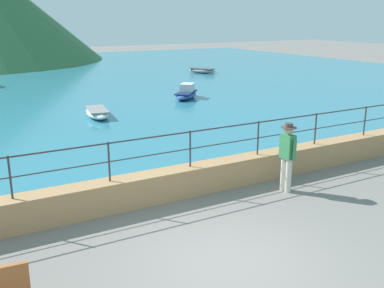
{
  "coord_description": "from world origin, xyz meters",
  "views": [
    {
      "loc": [
        -4.05,
        -5.85,
        4.21
      ],
      "look_at": [
        1.36,
        3.7,
        1.1
      ],
      "focal_mm": 42.01,
      "sensor_mm": 36.0,
      "label": 1
    }
  ],
  "objects_px": {
    "person_walking": "(287,154)",
    "boat_1": "(202,70)",
    "boat_4": "(97,112)",
    "boat_2": "(186,93)"
  },
  "relations": [
    {
      "from": "person_walking",
      "to": "boat_1",
      "type": "relative_size",
      "value": 0.72
    },
    {
      "from": "person_walking",
      "to": "boat_4",
      "type": "distance_m",
      "value": 10.59
    },
    {
      "from": "person_walking",
      "to": "boat_2",
      "type": "bearing_deg",
      "value": 71.99
    },
    {
      "from": "boat_2",
      "to": "boat_4",
      "type": "xyz_separation_m",
      "value": [
        -5.54,
        -2.12,
        -0.07
      ]
    },
    {
      "from": "boat_1",
      "to": "boat_4",
      "type": "height_order",
      "value": "same"
    },
    {
      "from": "boat_4",
      "to": "boat_1",
      "type": "bearing_deg",
      "value": 43.37
    },
    {
      "from": "boat_1",
      "to": "boat_4",
      "type": "bearing_deg",
      "value": -136.63
    },
    {
      "from": "person_walking",
      "to": "boat_1",
      "type": "bearing_deg",
      "value": 64.19
    },
    {
      "from": "boat_1",
      "to": "boat_2",
      "type": "relative_size",
      "value": 1.07
    },
    {
      "from": "person_walking",
      "to": "boat_1",
      "type": "xyz_separation_m",
      "value": [
        10.53,
        21.78,
        -0.72
      ]
    }
  ]
}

